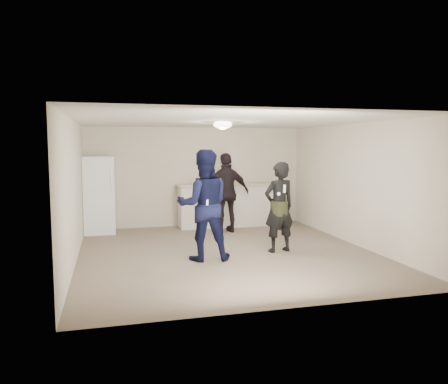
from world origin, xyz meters
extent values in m
plane|color=#6B5B4C|center=(0.00, 0.00, 0.00)|extent=(6.00, 6.00, 0.00)
plane|color=silver|center=(0.00, 0.00, 2.50)|extent=(6.00, 6.00, 0.00)
plane|color=beige|center=(0.00, 3.00, 1.25)|extent=(6.00, 0.00, 6.00)
plane|color=beige|center=(0.00, -3.00, 1.25)|extent=(6.00, 0.00, 6.00)
plane|color=beige|center=(-2.75, 0.00, 1.25)|extent=(0.00, 6.00, 6.00)
plane|color=beige|center=(2.75, 0.00, 1.25)|extent=(0.00, 6.00, 6.00)
cube|color=silver|center=(0.81, 2.67, 0.53)|extent=(2.60, 0.56, 1.05)
cube|color=beige|center=(0.81, 2.67, 1.07)|extent=(2.68, 0.64, 0.04)
cube|color=white|center=(-2.39, 2.60, 0.90)|extent=(0.70, 0.70, 1.80)
cylinder|color=silver|center=(-2.11, 2.23, 1.30)|extent=(0.02, 0.02, 0.60)
ellipsoid|color=white|center=(0.00, 0.30, 2.45)|extent=(0.36, 0.36, 0.16)
cylinder|color=silver|center=(-0.12, 2.56, 1.18)|extent=(0.08, 0.08, 0.17)
imported|color=#101544|center=(-0.53, -0.39, 0.99)|extent=(1.04, 0.85, 1.98)
imported|color=black|center=(1.00, -0.18, 0.87)|extent=(0.70, 0.53, 1.74)
cylinder|color=#31391A|center=(1.00, -0.18, 0.85)|extent=(0.34, 0.34, 0.28)
imported|color=black|center=(0.52, 1.92, 0.94)|extent=(1.14, 0.56, 1.88)
cube|color=white|center=(-0.53, -0.67, 1.05)|extent=(0.04, 0.04, 0.15)
sphere|color=white|center=(-0.41, -0.64, 0.98)|extent=(0.07, 0.07, 0.07)
cube|color=white|center=(1.00, -0.43, 1.25)|extent=(0.04, 0.04, 0.15)
sphere|color=white|center=(0.90, -0.40, 1.15)|extent=(0.07, 0.07, 0.07)
cylinder|color=#845F13|center=(0.71, 2.84, 1.18)|extent=(0.08, 0.08, 0.18)
cylinder|color=#8C3C14|center=(0.40, 2.64, 1.20)|extent=(0.07, 0.07, 0.22)
cylinder|color=#164F16|center=(0.10, 2.84, 1.20)|extent=(0.07, 0.07, 0.22)
cylinder|color=silver|center=(0.34, 2.65, 1.19)|extent=(0.07, 0.07, 0.20)
camera|label=1|loc=(-2.12, -7.93, 2.04)|focal=35.00mm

